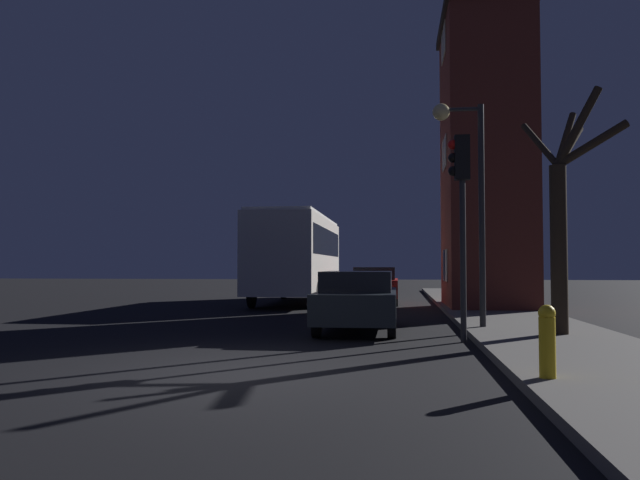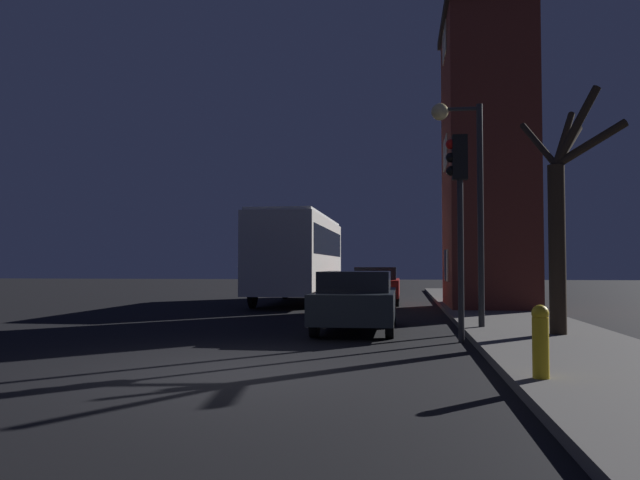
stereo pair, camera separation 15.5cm
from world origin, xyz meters
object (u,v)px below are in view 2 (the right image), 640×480
Objects in this scene: bare_tree at (562,210)px; car_near_lane at (357,299)px; traffic_light at (458,193)px; car_mid_lane at (376,284)px; fire_hydrant at (540,340)px; bus at (299,252)px; streetlamp at (464,172)px.

bare_tree reaches higher than car_near_lane.
traffic_light reaches higher than car_mid_lane.
fire_hydrant is at bearing -67.36° from car_near_lane.
bus is at bearing 173.97° from car_mid_lane.
streetlamp is 1.02× the size of bare_tree.
fire_hydrant is at bearing -106.49° from bare_tree.
car_near_lane is 7.17m from fire_hydrant.
bus reaches higher than car_mid_lane.
bare_tree is (2.13, 0.58, -0.31)m from traffic_light.
bare_tree is 0.52× the size of bus.
streetlamp is 1.14× the size of car_near_lane.
bus is at bearing 106.56° from car_near_lane.
car_mid_lane is (0.04, 10.25, 0.04)m from car_near_lane.
car_mid_lane is at bearing -6.03° from bus.
bus is 2.20× the size of car_mid_lane.
car_mid_lane reaches higher than fire_hydrant.
streetlamp is 1.24× the size of traffic_light.
bus is 3.47m from car_mid_lane.
car_mid_lane is at bearing 110.28° from bare_tree.
car_near_lane is at bearing -73.44° from bus.
streetlamp is at bearing 80.84° from traffic_light.
car_near_lane is at bearing 162.83° from bare_tree.
bus is (-5.35, 12.51, -0.89)m from traffic_light.
traffic_light is 4.60× the size of fire_hydrant.
traffic_light is at bearing 96.83° from fire_hydrant.
traffic_light is 5.29m from fire_hydrant.
streetlamp is at bearing -76.59° from car_mid_lane.
bare_tree is 12.50m from car_mid_lane.
bus is 2.14× the size of car_near_lane.
streetlamp is at bearing -62.04° from bus.
bare_tree is 5.59× the size of fire_hydrant.
traffic_light is at bearing -66.85° from bus.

